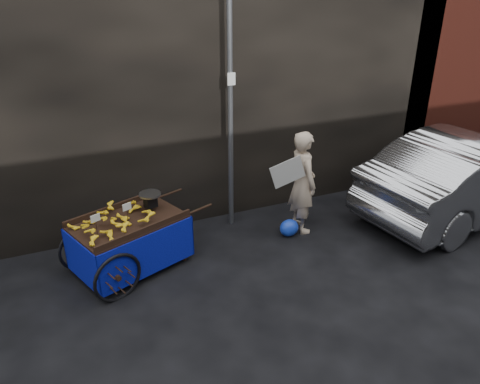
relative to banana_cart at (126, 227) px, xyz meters
name	(u,v)px	position (x,y,z in m)	size (l,w,h in m)	color
ground	(246,268)	(1.52, -0.64, -0.67)	(80.00, 80.00, 0.00)	black
building_wall	(206,57)	(1.91, 1.96, 1.83)	(13.50, 2.00, 5.00)	black
street_pole	(230,105)	(1.82, 0.66, 1.33)	(0.12, 0.10, 4.00)	slate
banana_cart	(126,227)	(0.00, 0.00, 0.00)	(2.19, 1.54, 1.09)	black
vendor	(302,182)	(2.77, 0.05, 0.16)	(0.85, 0.61, 1.66)	beige
plastic_bag	(289,228)	(2.50, -0.08, -0.53)	(0.31, 0.25, 0.28)	blue
parked_car	(473,174)	(5.74, -0.56, 0.04)	(1.50, 4.30, 1.42)	#A6A8AD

